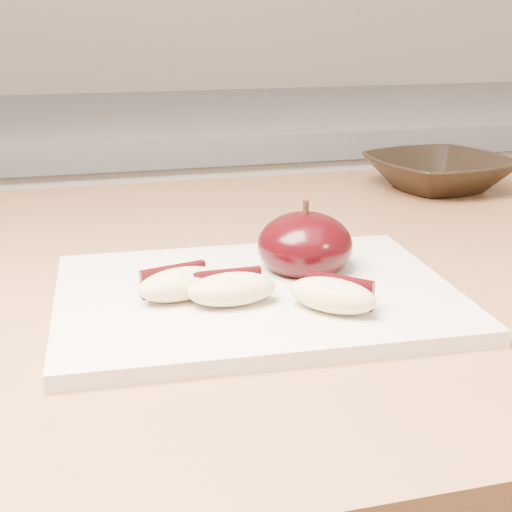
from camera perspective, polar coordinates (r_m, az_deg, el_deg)
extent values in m
cube|color=silver|center=(1.41, -9.68, -8.74)|extent=(2.40, 0.60, 0.90)
cube|color=slate|center=(1.27, -10.86, 10.43)|extent=(2.40, 0.62, 0.04)
cube|color=#A36E47|center=(0.60, -5.41, -2.67)|extent=(1.64, 0.64, 0.04)
cube|color=silver|center=(0.52, 0.00, -3.22)|extent=(0.29, 0.22, 0.01)
ellipsoid|color=black|center=(0.55, 3.93, 0.84)|extent=(0.08, 0.08, 0.05)
cylinder|color=black|center=(0.54, 4.01, 3.90)|extent=(0.00, 0.00, 0.01)
ellipsoid|color=#D9C089|center=(0.50, -6.06, -2.25)|extent=(0.07, 0.04, 0.02)
cube|color=black|center=(0.51, -6.63, -1.88)|extent=(0.05, 0.02, 0.02)
ellipsoid|color=#D9C089|center=(0.48, -1.96, -2.67)|extent=(0.06, 0.03, 0.02)
cube|color=black|center=(0.50, -2.31, -2.24)|extent=(0.05, 0.01, 0.02)
ellipsoid|color=#D9C089|center=(0.48, 6.11, -3.15)|extent=(0.07, 0.06, 0.02)
cube|color=black|center=(0.49, 6.69, -2.74)|extent=(0.04, 0.04, 0.02)
imported|color=black|center=(0.88, 14.34, 6.48)|extent=(0.18, 0.18, 0.04)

